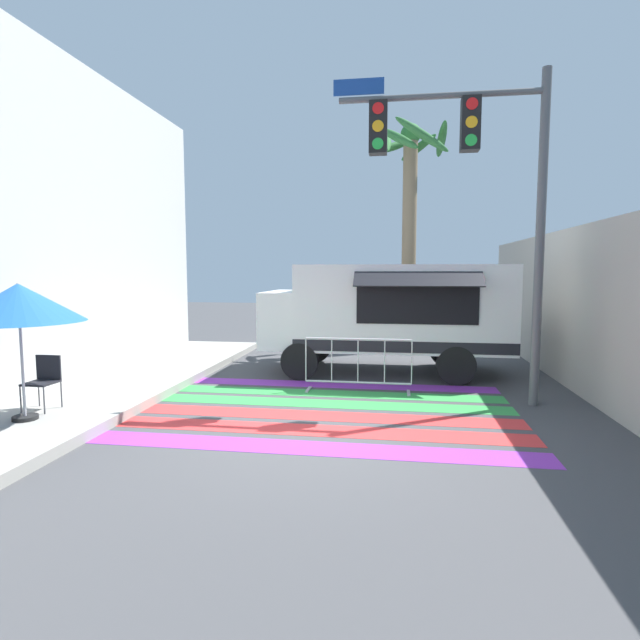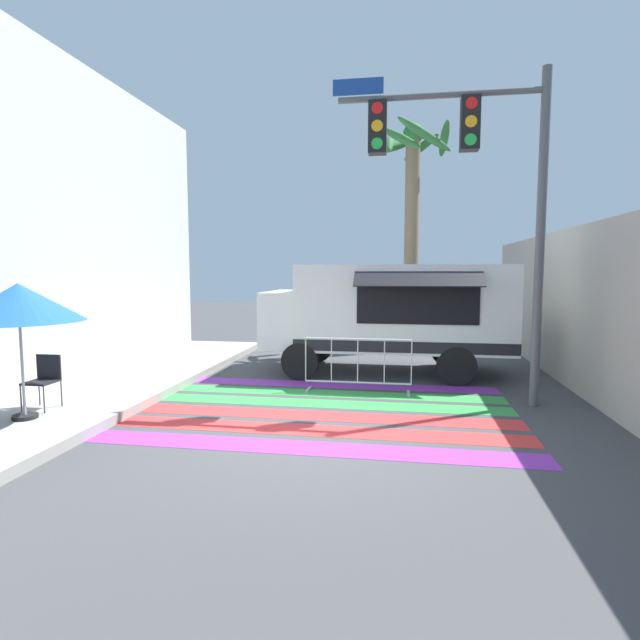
% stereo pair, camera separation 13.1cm
% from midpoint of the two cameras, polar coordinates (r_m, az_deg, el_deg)
% --- Properties ---
extents(ground_plane, '(60.00, 60.00, 0.00)m').
position_cam_midpoint_polar(ground_plane, '(7.50, -1.02, -12.92)').
color(ground_plane, '#424244').
extents(concrete_wall_right, '(0.20, 16.00, 3.27)m').
position_cam_midpoint_polar(concrete_wall_right, '(10.65, 28.02, 0.91)').
color(concrete_wall_right, '#A39E93').
rests_on(concrete_wall_right, ground_plane).
extents(crosswalk_painted, '(6.40, 4.36, 0.01)m').
position_cam_midpoint_polar(crosswalk_painted, '(8.74, 0.44, -10.20)').
color(crosswalk_painted, purple).
rests_on(crosswalk_painted, ground_plane).
extents(food_truck, '(5.58, 2.84, 2.53)m').
position_cam_midpoint_polar(food_truck, '(11.78, 6.98, 1.19)').
color(food_truck, white).
rests_on(food_truck, ground_plane).
extents(traffic_signal_pole, '(3.70, 0.29, 5.80)m').
position_cam_midpoint_polar(traffic_signal_pole, '(9.44, 16.56, 16.23)').
color(traffic_signal_pole, '#515456').
rests_on(traffic_signal_pole, ground_plane).
extents(patio_umbrella, '(1.84, 1.84, 2.04)m').
position_cam_midpoint_polar(patio_umbrella, '(8.58, -31.56, 1.65)').
color(patio_umbrella, black).
rests_on(patio_umbrella, sidewalk_left).
extents(folding_chair, '(0.43, 0.43, 0.86)m').
position_cam_midpoint_polar(folding_chair, '(9.27, -29.34, -5.71)').
color(folding_chair, '#4C4C51').
rests_on(folding_chair, sidewalk_left).
extents(barricade_front, '(2.11, 0.44, 1.08)m').
position_cam_midpoint_polar(barricade_front, '(9.89, 3.98, -5.19)').
color(barricade_front, '#B7BABF').
rests_on(barricade_front, ground_plane).
extents(palm_tree, '(2.21, 2.33, 6.71)m').
position_cam_midpoint_polar(palm_tree, '(15.43, 10.00, 12.86)').
color(palm_tree, '#7A664C').
rests_on(palm_tree, ground_plane).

